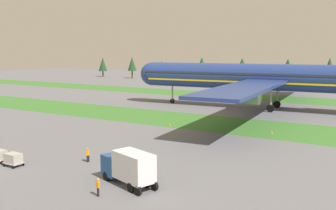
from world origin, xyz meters
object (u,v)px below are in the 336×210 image
Objects in this scene: cargo_dolly_second at (13,159)px; taxiway_marker_1 at (272,132)px; catering_truck at (128,166)px; ground_crew_marshaller at (98,186)px; taxiway_marker_0 at (169,124)px; ground_crew_loader at (88,154)px; airliner at (266,77)px.

cargo_dolly_second is 4.74× the size of taxiway_marker_1.
taxiway_marker_1 is at bearing 8.40° from catering_truck.
ground_crew_marshaller reaches higher than taxiway_marker_0.
catering_truck reaches higher than cargo_dolly_second.
ground_crew_marshaller is 1.00× the size of ground_crew_loader.
taxiway_marker_0 is (-3.09, 24.99, -0.67)m from ground_crew_loader.
cargo_dolly_second is (-12.46, -59.43, -6.65)m from airliner.
ground_crew_marshaller is at bearing -99.94° from taxiway_marker_1.
ground_crew_marshaller is (2.51, -61.51, -6.63)m from airliner.
airliner is 61.92m from ground_crew_marshaller.
cargo_dolly_second is at bearing 115.05° from catering_truck.
cargo_dolly_second is 15.11m from ground_crew_marshaller.
ground_crew_marshaller is at bearing -96.87° from cargo_dolly_second.
cargo_dolly_second is 1.28× the size of ground_crew_loader.
airliner reaches higher than ground_crew_marshaller.
ground_crew_marshaller and ground_crew_loader have the same top height.
catering_truck reaches higher than ground_crew_marshaller.
ground_crew_loader is (6.41, 5.84, 0.03)m from cargo_dolly_second.
ground_crew_marshaller is at bearing -127.73° from ground_crew_loader.
cargo_dolly_second is 40.00m from taxiway_marker_1.
ground_crew_marshaller is 11.65m from ground_crew_loader.
ground_crew_loader is 3.19× the size of taxiway_marker_0.
ground_crew_marshaller is at bearing -171.11° from catering_truck.
airliner is 28.01m from taxiway_marker_1.
taxiway_marker_0 is at bearing 12.13° from ground_crew_loader.
taxiway_marker_0 is (-9.14, -28.60, -7.30)m from airliner.
taxiway_marker_1 is at bearing -165.06° from airliner.
airliner is 54.34m from ground_crew_loader.
ground_crew_loader is 25.19m from taxiway_marker_0.
taxiway_marker_0 is 18.20m from taxiway_marker_1.
ground_crew_loader is at bearing -117.91° from taxiway_marker_1.
ground_crew_marshaller is 3.19× the size of taxiway_marker_0.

